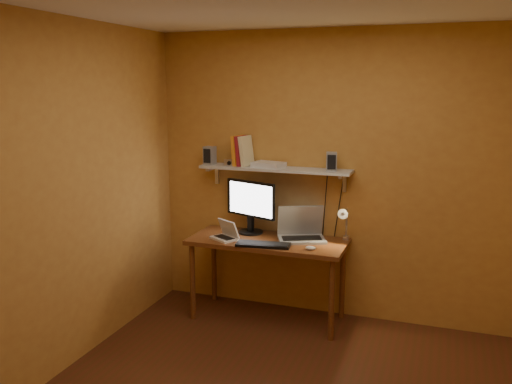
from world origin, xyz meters
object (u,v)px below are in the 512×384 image
at_px(desk, 268,249).
at_px(netbook, 226,234).
at_px(router, 269,165).
at_px(laptop, 301,231).
at_px(keyboard, 263,245).
at_px(speaker_right, 331,161).
at_px(monitor, 251,204).
at_px(wall_shelf, 275,169).
at_px(shelf_camera, 230,163).
at_px(mouse, 311,248).
at_px(desk_lamp, 344,220).
at_px(speaker_left, 210,155).

bearing_deg(desk, netbook, -162.69).
xyz_separation_m(netbook, router, (0.30, 0.31, 0.60)).
height_order(desk, laptop, laptop).
height_order(keyboard, speaker_right, speaker_right).
relative_size(laptop, speaker_right, 3.03).
distance_m(monitor, speaker_right, 0.86).
relative_size(wall_shelf, shelf_camera, 12.90).
height_order(desk, mouse, mouse).
height_order(wall_shelf, monitor, wall_shelf).
height_order(desk_lamp, speaker_right, speaker_right).
distance_m(speaker_left, shelf_camera, 0.23).
relative_size(monitor, mouse, 5.77).
xyz_separation_m(desk, shelf_camera, (-0.42, 0.13, 0.74)).
distance_m(desk, speaker_right, 0.96).
bearing_deg(desk, speaker_right, 19.61).
relative_size(wall_shelf, speaker_left, 8.31).
height_order(desk, shelf_camera, shelf_camera).
relative_size(wall_shelf, mouse, 15.45).
xyz_separation_m(desk, monitor, (-0.22, 0.16, 0.36)).
bearing_deg(netbook, shelf_camera, 133.74).
bearing_deg(speaker_right, netbook, -174.66).
xyz_separation_m(speaker_left, router, (0.58, 0.01, -0.06)).
bearing_deg(mouse, desk, 160.67).
relative_size(desk, mouse, 15.45).
xyz_separation_m(wall_shelf, speaker_right, (0.52, -0.01, 0.10)).
bearing_deg(keyboard, desk, 89.55).
bearing_deg(laptop, wall_shelf, 141.24).
xyz_separation_m(wall_shelf, monitor, (-0.22, -0.04, -0.33)).
xyz_separation_m(speaker_left, shelf_camera, (0.22, -0.05, -0.05)).
relative_size(desk_lamp, router, 1.34).
bearing_deg(wall_shelf, desk_lamp, -5.88).
bearing_deg(laptop, desk, 179.98).
height_order(desk, monitor, monitor).
distance_m(keyboard, speaker_right, 0.94).
xyz_separation_m(netbook, shelf_camera, (-0.06, 0.24, 0.61)).
bearing_deg(shelf_camera, router, 10.15).
bearing_deg(speaker_right, router, 165.54).
distance_m(monitor, mouse, 0.78).
distance_m(laptop, router, 0.67).
height_order(laptop, mouse, laptop).
bearing_deg(wall_shelf, keyboard, -86.27).
bearing_deg(speaker_left, netbook, -38.61).
bearing_deg(speaker_left, monitor, 3.87).
bearing_deg(netbook, speaker_right, 48.75).
relative_size(netbook, speaker_left, 1.71).
relative_size(mouse, desk_lamp, 0.24).
bearing_deg(laptop, shelf_camera, 155.52).
relative_size(shelf_camera, router, 0.39).
distance_m(netbook, router, 0.74).
distance_m(laptop, speaker_right, 0.68).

